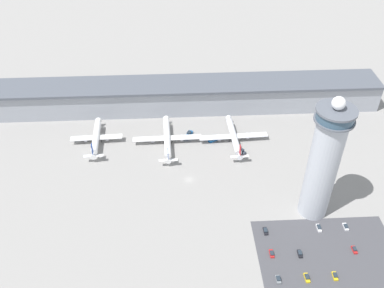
{
  "coord_description": "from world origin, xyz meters",
  "views": [
    {
      "loc": [
        -7.18,
        -168.96,
        159.74
      ],
      "look_at": [
        2.57,
        16.39,
        11.6
      ],
      "focal_mm": 40.0,
      "sensor_mm": 36.0,
      "label": 1
    }
  ],
  "objects_px": {
    "service_truck_catering": "(213,139)",
    "car_yellow_taxi": "(272,254)",
    "service_truck_baggage": "(189,135)",
    "car_silver_sedan": "(265,231)",
    "car_maroon_suv": "(346,227)",
    "car_red_hatchback": "(335,276)",
    "service_truck_fuel": "(241,152)",
    "car_green_van": "(300,254)",
    "car_black_suv": "(319,228)",
    "car_navy_sedan": "(278,279)",
    "car_blue_compact": "(307,278)",
    "airplane_gate_charlie": "(234,136)",
    "airplane_gate_alpha": "(96,138)",
    "car_white_wagon": "(354,250)",
    "control_tower": "(324,162)",
    "airplane_gate_bravo": "(167,138)"
  },
  "relations": [
    {
      "from": "service_truck_fuel",
      "to": "car_green_van",
      "type": "distance_m",
      "value": 74.67
    },
    {
      "from": "service_truck_fuel",
      "to": "car_black_suv",
      "type": "relative_size",
      "value": 1.28
    },
    {
      "from": "car_navy_sedan",
      "to": "car_blue_compact",
      "type": "bearing_deg",
      "value": 0.85
    },
    {
      "from": "car_maroon_suv",
      "to": "car_red_hatchback",
      "type": "bearing_deg",
      "value": -117.21
    },
    {
      "from": "car_blue_compact",
      "to": "car_white_wagon",
      "type": "height_order",
      "value": "car_blue_compact"
    },
    {
      "from": "car_maroon_suv",
      "to": "airplane_gate_charlie",
      "type": "bearing_deg",
      "value": 123.22
    },
    {
      "from": "airplane_gate_charlie",
      "to": "car_black_suv",
      "type": "distance_m",
      "value": 76.53
    },
    {
      "from": "service_truck_baggage",
      "to": "car_silver_sedan",
      "type": "height_order",
      "value": "service_truck_baggage"
    },
    {
      "from": "control_tower",
      "to": "car_black_suv",
      "type": "xyz_separation_m",
      "value": [
        0.24,
        -11.92,
        -31.39
      ]
    },
    {
      "from": "airplane_gate_bravo",
      "to": "service_truck_fuel",
      "type": "distance_m",
      "value": 44.47
    },
    {
      "from": "car_black_suv",
      "to": "service_truck_fuel",
      "type": "bearing_deg",
      "value": 116.43
    },
    {
      "from": "service_truck_baggage",
      "to": "car_silver_sedan",
      "type": "relative_size",
      "value": 1.83
    },
    {
      "from": "car_silver_sedan",
      "to": "car_white_wagon",
      "type": "xyz_separation_m",
      "value": [
        38.46,
        -13.01,
        0.06
      ]
    },
    {
      "from": "control_tower",
      "to": "service_truck_baggage",
      "type": "xyz_separation_m",
      "value": [
        -58.76,
        64.39,
        -31.02
      ]
    },
    {
      "from": "airplane_gate_alpha",
      "to": "car_red_hatchback",
      "type": "xyz_separation_m",
      "value": [
        113.73,
        -98.97,
        -3.49
      ]
    },
    {
      "from": "service_truck_catering",
      "to": "car_blue_compact",
      "type": "relative_size",
      "value": 1.44
    },
    {
      "from": "car_silver_sedan",
      "to": "car_blue_compact",
      "type": "xyz_separation_m",
      "value": [
        12.97,
        -26.36,
        0.06
      ]
    },
    {
      "from": "car_silver_sedan",
      "to": "car_black_suv",
      "type": "relative_size",
      "value": 0.97
    },
    {
      "from": "car_silver_sedan",
      "to": "car_white_wagon",
      "type": "height_order",
      "value": "car_white_wagon"
    },
    {
      "from": "control_tower",
      "to": "car_green_van",
      "type": "relative_size",
      "value": 15.55
    },
    {
      "from": "car_maroon_suv",
      "to": "car_navy_sedan",
      "type": "distance_m",
      "value": 47.12
    },
    {
      "from": "airplane_gate_alpha",
      "to": "car_navy_sedan",
      "type": "xyz_separation_m",
      "value": [
        88.95,
        -99.37,
        -3.45
      ]
    },
    {
      "from": "control_tower",
      "to": "car_maroon_suv",
      "type": "relative_size",
      "value": 14.89
    },
    {
      "from": "car_white_wagon",
      "to": "car_black_suv",
      "type": "relative_size",
      "value": 0.9
    },
    {
      "from": "service_truck_catering",
      "to": "car_yellow_taxi",
      "type": "xyz_separation_m",
      "value": [
        18.83,
        -84.53,
        -0.45
      ]
    },
    {
      "from": "car_silver_sedan",
      "to": "service_truck_baggage",
      "type": "bearing_deg",
      "value": 113.29
    },
    {
      "from": "airplane_gate_bravo",
      "to": "car_black_suv",
      "type": "xyz_separation_m",
      "value": [
        72.06,
        -69.68,
        -3.23
      ]
    },
    {
      "from": "airplane_gate_alpha",
      "to": "car_navy_sedan",
      "type": "bearing_deg",
      "value": -48.17
    },
    {
      "from": "airplane_gate_bravo",
      "to": "service_truck_baggage",
      "type": "relative_size",
      "value": 5.01
    },
    {
      "from": "car_red_hatchback",
      "to": "car_blue_compact",
      "type": "distance_m",
      "value": 12.34
    },
    {
      "from": "control_tower",
      "to": "car_maroon_suv",
      "type": "distance_m",
      "value": 36.16
    },
    {
      "from": "airplane_gate_charlie",
      "to": "car_black_suv",
      "type": "bearing_deg",
      "value": -65.06
    },
    {
      "from": "airplane_gate_alpha",
      "to": "service_truck_catering",
      "type": "height_order",
      "value": "airplane_gate_alpha"
    },
    {
      "from": "car_red_hatchback",
      "to": "car_silver_sedan",
      "type": "height_order",
      "value": "car_red_hatchback"
    },
    {
      "from": "car_yellow_taxi",
      "to": "car_blue_compact",
      "type": "xyz_separation_m",
      "value": [
        12.61,
        -13.25,
        0.09
      ]
    },
    {
      "from": "car_green_van",
      "to": "car_maroon_suv",
      "type": "bearing_deg",
      "value": 29.01
    },
    {
      "from": "service_truck_fuel",
      "to": "car_blue_compact",
      "type": "bearing_deg",
      "value": -79.3
    },
    {
      "from": "airplane_gate_alpha",
      "to": "car_silver_sedan",
      "type": "relative_size",
      "value": 7.91
    },
    {
      "from": "airplane_gate_charlie",
      "to": "service_truck_catering",
      "type": "height_order",
      "value": "airplane_gate_charlie"
    },
    {
      "from": "service_truck_fuel",
      "to": "car_red_hatchback",
      "type": "height_order",
      "value": "service_truck_fuel"
    },
    {
      "from": "service_truck_fuel",
      "to": "car_blue_compact",
      "type": "relative_size",
      "value": 1.29
    },
    {
      "from": "car_blue_compact",
      "to": "car_red_hatchback",
      "type": "bearing_deg",
      "value": 1.0
    },
    {
      "from": "service_truck_baggage",
      "to": "car_yellow_taxi",
      "type": "distance_m",
      "value": 95.95
    },
    {
      "from": "control_tower",
      "to": "car_silver_sedan",
      "type": "relative_size",
      "value": 14.5
    },
    {
      "from": "car_black_suv",
      "to": "control_tower",
      "type": "bearing_deg",
      "value": 91.15
    },
    {
      "from": "airplane_gate_charlie",
      "to": "car_black_suv",
      "type": "relative_size",
      "value": 8.68
    },
    {
      "from": "car_silver_sedan",
      "to": "car_navy_sedan",
      "type": "distance_m",
      "value": 26.55
    },
    {
      "from": "car_yellow_taxi",
      "to": "car_white_wagon",
      "type": "distance_m",
      "value": 38.1
    },
    {
      "from": "car_red_hatchback",
      "to": "car_silver_sedan",
      "type": "distance_m",
      "value": 36.39
    },
    {
      "from": "airplane_gate_bravo",
      "to": "car_green_van",
      "type": "relative_size",
      "value": 9.85
    }
  ]
}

